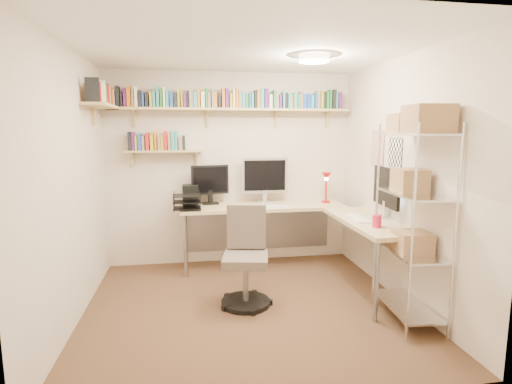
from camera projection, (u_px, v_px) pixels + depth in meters
ground at (248, 307)px, 4.02m from camera, size 3.20×3.20×0.00m
room_shell at (248, 153)px, 3.78m from camera, size 3.24×3.04×2.52m
wall_shelves at (199, 108)px, 4.90m from camera, size 3.12×1.09×0.80m
corner_desk at (278, 209)px, 4.90m from camera, size 2.47×2.11×1.41m
office_chair at (246, 263)px, 4.06m from camera, size 0.53×0.54×1.00m
wire_rack at (415, 176)px, 3.52m from camera, size 0.45×0.82×1.97m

